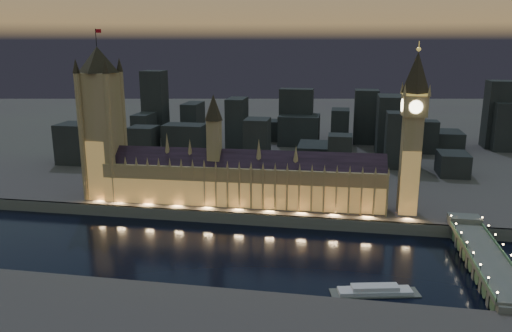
% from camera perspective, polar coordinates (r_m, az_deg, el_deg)
% --- Properties ---
extents(ground_plane, '(2000.00, 2000.00, 0.00)m').
position_cam_1_polar(ground_plane, '(305.90, -2.73, -9.39)').
color(ground_plane, black).
rests_on(ground_plane, ground).
extents(north_bank, '(2000.00, 960.00, 8.00)m').
position_cam_1_polar(north_bank, '(804.54, 5.38, 5.68)').
color(north_bank, '#43363D').
rests_on(north_bank, ground).
extents(embankment_wall, '(2000.00, 2.50, 8.00)m').
position_cam_1_polar(embankment_wall, '(341.63, -1.24, -6.07)').
color(embankment_wall, '#52584F').
rests_on(embankment_wall, ground).
extents(palace_of_westminster, '(202.00, 25.51, 78.00)m').
position_cam_1_polar(palace_of_westminster, '(355.44, -1.74, -1.47)').
color(palace_of_westminster, olive).
rests_on(palace_of_westminster, north_bank).
extents(victoria_tower, '(31.68, 31.68, 122.00)m').
position_cam_1_polar(victoria_tower, '(380.80, -17.20, 5.45)').
color(victoria_tower, olive).
rests_on(victoria_tower, north_bank).
extents(elizabeth_tower, '(18.00, 18.00, 113.75)m').
position_cam_1_polar(elizabeth_tower, '(342.16, 17.53, 5.00)').
color(elizabeth_tower, olive).
rests_on(elizabeth_tower, north_bank).
extents(westminster_bridge, '(19.45, 113.00, 15.90)m').
position_cam_1_polar(westminster_bridge, '(304.49, 24.56, -9.63)').
color(westminster_bridge, '#52584F').
rests_on(westminster_bridge, ground).
extents(river_boat, '(45.21, 19.41, 4.50)m').
position_cam_1_polar(river_boat, '(261.74, 13.42, -13.71)').
color(river_boat, '#52584F').
rests_on(river_boat, ground).
extents(city_backdrop, '(469.74, 215.63, 78.92)m').
position_cam_1_polar(city_backdrop, '(530.06, 7.03, 4.20)').
color(city_backdrop, black).
rests_on(city_backdrop, north_bank).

